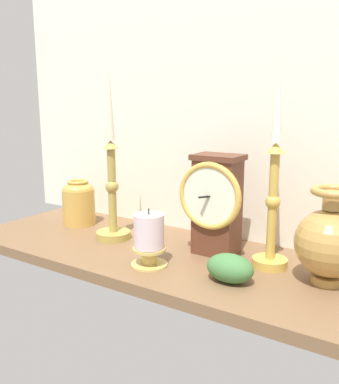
{
  "coord_description": "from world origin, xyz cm",
  "views": [
    {
      "loc": [
        50.63,
        -74.6,
        32.81
      ],
      "look_at": [
        2.03,
        0.0,
        14.0
      ],
      "focal_mm": 38.79,
      "sensor_mm": 36.0,
      "label": 1
    }
  ],
  "objects_px": {
    "candlestick_tall_center": "(273,193)",
    "brass_vase_bulbous": "(329,241)",
    "brass_vase_jar": "(79,201)",
    "mantel_clock": "(216,203)",
    "pillar_candle_front": "(149,239)",
    "candlestick_tall_left": "(112,185)"
  },
  "relations": [
    {
      "from": "mantel_clock",
      "to": "pillar_candle_front",
      "type": "xyz_separation_m",
      "value": [
        -0.08,
        -0.13,
        -0.06
      ]
    },
    {
      "from": "candlestick_tall_center",
      "to": "brass_vase_bulbous",
      "type": "height_order",
      "value": "candlestick_tall_center"
    },
    {
      "from": "brass_vase_jar",
      "to": "pillar_candle_front",
      "type": "bearing_deg",
      "value": -22.38
    },
    {
      "from": "mantel_clock",
      "to": "brass_vase_jar",
      "type": "distance_m",
      "value": 0.43
    },
    {
      "from": "mantel_clock",
      "to": "candlestick_tall_left",
      "type": "height_order",
      "value": "candlestick_tall_left"
    },
    {
      "from": "mantel_clock",
      "to": "candlestick_tall_center",
      "type": "bearing_deg",
      "value": -2.39
    },
    {
      "from": "brass_vase_bulbous",
      "to": "brass_vase_jar",
      "type": "bearing_deg",
      "value": 177.18
    },
    {
      "from": "candlestick_tall_center",
      "to": "brass_vase_bulbous",
      "type": "bearing_deg",
      "value": -10.36
    },
    {
      "from": "mantel_clock",
      "to": "candlestick_tall_left",
      "type": "distance_m",
      "value": 0.27
    },
    {
      "from": "candlestick_tall_center",
      "to": "pillar_candle_front",
      "type": "relative_size",
      "value": 3.44
    },
    {
      "from": "mantel_clock",
      "to": "pillar_candle_front",
      "type": "bearing_deg",
      "value": -121.68
    },
    {
      "from": "mantel_clock",
      "to": "brass_vase_jar",
      "type": "relative_size",
      "value": 1.79
    },
    {
      "from": "candlestick_tall_center",
      "to": "pillar_candle_front",
      "type": "height_order",
      "value": "candlestick_tall_center"
    },
    {
      "from": "brass_vase_jar",
      "to": "pillar_candle_front",
      "type": "distance_m",
      "value": 0.37
    },
    {
      "from": "brass_vase_jar",
      "to": "brass_vase_bulbous",
      "type": "bearing_deg",
      "value": -2.82
    },
    {
      "from": "candlestick_tall_left",
      "to": "candlestick_tall_center",
      "type": "distance_m",
      "value": 0.39
    },
    {
      "from": "mantel_clock",
      "to": "brass_vase_jar",
      "type": "bearing_deg",
      "value": 179.15
    },
    {
      "from": "candlestick_tall_left",
      "to": "candlestick_tall_center",
      "type": "xyz_separation_m",
      "value": [
        0.39,
        0.03,
        0.02
      ]
    },
    {
      "from": "pillar_candle_front",
      "to": "candlestick_tall_left",
      "type": "bearing_deg",
      "value": 152.01
    },
    {
      "from": "candlestick_tall_left",
      "to": "brass_vase_jar",
      "type": "distance_m",
      "value": 0.18
    },
    {
      "from": "candlestick_tall_center",
      "to": "brass_vase_jar",
      "type": "xyz_separation_m",
      "value": [
        -0.56,
        0.01,
        -0.09
      ]
    },
    {
      "from": "mantel_clock",
      "to": "candlestick_tall_center",
      "type": "relative_size",
      "value": 0.53
    }
  ]
}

